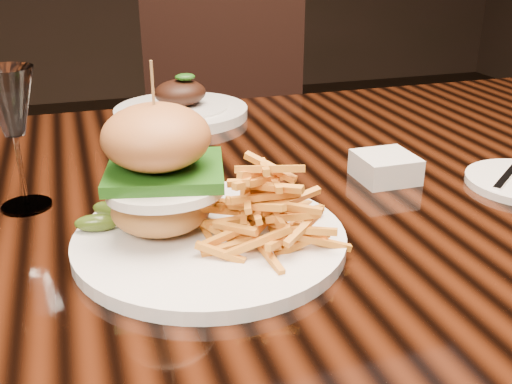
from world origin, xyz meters
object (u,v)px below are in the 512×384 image
object	(u,v)px
far_dish	(181,109)
wine_glass	(11,107)
burger_plate	(207,200)
dining_table	(268,240)
chair_far	(230,132)

from	to	relation	value
far_dish	wine_glass	bearing A→B (deg)	-127.76
wine_glass	burger_plate	bearing A→B (deg)	-40.71
wine_glass	dining_table	bearing A→B (deg)	-5.99
far_dish	chair_far	size ratio (longest dim) A/B	0.25
wine_glass	chair_far	xyz separation A→B (m)	(0.48, 0.86, -0.34)
burger_plate	far_dish	bearing A→B (deg)	106.96
burger_plate	wine_glass	world-z (taller)	burger_plate
dining_table	far_dish	size ratio (longest dim) A/B	6.71
far_dish	burger_plate	bearing A→B (deg)	-97.58
chair_far	wine_glass	bearing A→B (deg)	-110.46
wine_glass	chair_far	bearing A→B (deg)	60.67
wine_glass	far_dish	bearing A→B (deg)	52.24
burger_plate	chair_far	distance (m)	1.09
dining_table	chair_far	xyz separation A→B (m)	(0.18, 0.89, -0.13)
dining_table	chair_far	distance (m)	0.92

